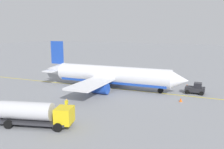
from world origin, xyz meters
TOP-DOWN VIEW (x-y plane):
  - ground_plane at (0.00, 0.00)m, footprint 400.00×400.00m
  - airplane at (-0.48, -0.03)m, footprint 32.57×26.35m
  - fuel_tanker at (0.56, -22.51)m, footprint 10.50×5.64m
  - pushback_tug at (16.42, 3.62)m, footprint 3.70×2.48m
  - refueling_worker at (0.11, -15.48)m, footprint 0.49×0.60m
  - safety_cone_nose at (14.96, -3.16)m, footprint 0.57×0.57m
  - safety_cone_wingtip at (13.95, 8.82)m, footprint 0.53×0.53m
  - taxi_line_marking at (0.00, 0.00)m, footprint 73.55×5.56m

SIDE VIEW (x-z plane):
  - ground_plane at x=0.00m, z-range 0.00..0.00m
  - taxi_line_marking at x=0.00m, z-range 0.00..0.01m
  - safety_cone_wingtip at x=13.95m, z-range 0.00..0.59m
  - safety_cone_nose at x=14.96m, z-range 0.00..0.63m
  - refueling_worker at x=0.11m, z-range -0.03..1.68m
  - pushback_tug at x=16.42m, z-range -0.09..2.11m
  - fuel_tanker at x=0.56m, z-range 0.15..3.30m
  - airplane at x=-0.48m, z-range -2.17..7.61m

